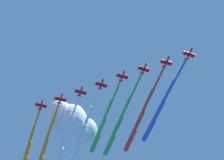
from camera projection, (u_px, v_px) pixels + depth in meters
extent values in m
cylinder|color=red|center=(189.00, 54.00, 218.81)|extent=(5.52, 8.38, 1.18)
cone|color=white|center=(193.00, 47.00, 216.45)|extent=(1.62, 1.68, 1.12)
cylinder|color=black|center=(186.00, 60.00, 221.03)|extent=(1.06, 0.96, 0.88)
ellipsoid|color=black|center=(191.00, 51.00, 218.28)|extent=(1.65, 2.05, 0.73)
cube|color=red|center=(189.00, 54.00, 219.02)|extent=(8.61, 6.53, 0.74)
cube|color=white|center=(194.00, 56.00, 219.99)|extent=(1.76, 2.34, 0.15)
cube|color=white|center=(184.00, 53.00, 218.17)|extent=(1.76, 2.34, 0.15)
cube|color=red|center=(187.00, 59.00, 220.58)|extent=(3.32, 2.55, 0.33)
cube|color=white|center=(186.00, 58.00, 221.39)|extent=(0.92, 1.34, 1.90)
cylinder|color=blue|center=(180.00, 71.00, 225.38)|extent=(11.64, 18.64, 1.50)
cylinder|color=blue|center=(168.00, 92.00, 233.71)|extent=(12.28, 19.01, 2.24)
cylinder|color=blue|center=(158.00, 112.00, 242.22)|extent=(12.93, 19.39, 2.99)
cylinder|color=blue|center=(149.00, 130.00, 250.73)|extent=(13.58, 19.76, 3.74)
cylinder|color=red|center=(167.00, 62.00, 221.23)|extent=(5.72, 8.30, 1.19)
cone|color=white|center=(170.00, 55.00, 218.85)|extent=(1.64, 1.70, 1.13)
cylinder|color=black|center=(164.00, 68.00, 223.48)|extent=(1.07, 0.98, 0.89)
ellipsoid|color=black|center=(168.00, 59.00, 220.70)|extent=(1.69, 2.05, 0.74)
cube|color=red|center=(166.00, 63.00, 221.45)|extent=(8.56, 6.68, 0.86)
cube|color=white|center=(171.00, 64.00, 222.41)|extent=(1.80, 2.33, 0.16)
cube|color=white|center=(161.00, 61.00, 220.60)|extent=(1.80, 2.33, 0.16)
cube|color=red|center=(164.00, 67.00, 223.02)|extent=(3.30, 2.61, 0.38)
cube|color=white|center=(164.00, 66.00, 223.83)|extent=(0.97, 1.34, 1.90)
cylinder|color=red|center=(158.00, 80.00, 228.06)|extent=(12.59, 19.23, 1.52)
cylinder|color=red|center=(148.00, 101.00, 236.86)|extent=(13.24, 19.62, 2.27)
cylinder|color=red|center=(139.00, 121.00, 245.84)|extent=(13.88, 20.02, 3.03)
cylinder|color=red|center=(130.00, 140.00, 254.82)|extent=(14.53, 20.41, 3.79)
cylinder|color=red|center=(144.00, 69.00, 225.43)|extent=(5.59, 8.37, 1.20)
cone|color=white|center=(147.00, 62.00, 223.06)|extent=(1.64, 1.70, 1.14)
cylinder|color=black|center=(141.00, 74.00, 227.66)|extent=(1.08, 0.97, 0.90)
ellipsoid|color=black|center=(145.00, 66.00, 224.89)|extent=(1.67, 2.05, 0.75)
cube|color=red|center=(144.00, 69.00, 225.64)|extent=(8.59, 6.57, 0.92)
cube|color=white|center=(149.00, 71.00, 226.66)|extent=(1.77, 2.34, 0.16)
cube|color=white|center=(139.00, 68.00, 224.73)|extent=(1.77, 2.34, 0.16)
cube|color=red|center=(142.00, 73.00, 227.20)|extent=(3.31, 2.57, 0.40)
cube|color=white|center=(142.00, 72.00, 228.00)|extent=(0.96, 1.36, 1.90)
cylinder|color=green|center=(136.00, 86.00, 232.23)|extent=(12.31, 19.50, 1.52)
cylinder|color=green|center=(126.00, 107.00, 241.01)|extent=(12.97, 19.89, 2.29)
cylinder|color=green|center=(117.00, 126.00, 249.97)|extent=(13.63, 20.28, 3.05)
cylinder|color=green|center=(110.00, 144.00, 258.94)|extent=(14.28, 20.66, 3.81)
cylinder|color=red|center=(123.00, 76.00, 228.56)|extent=(5.67, 8.33, 1.20)
cone|color=white|center=(125.00, 70.00, 226.18)|extent=(1.65, 1.70, 1.14)
cylinder|color=black|center=(120.00, 81.00, 230.79)|extent=(1.08, 0.98, 0.90)
ellipsoid|color=black|center=(123.00, 73.00, 228.02)|extent=(1.68, 2.05, 0.75)
cube|color=red|center=(122.00, 76.00, 228.77)|extent=(8.57, 6.64, 0.94)
cube|color=white|center=(127.00, 78.00, 229.78)|extent=(1.79, 2.33, 0.17)
cube|color=white|center=(117.00, 75.00, 227.88)|extent=(1.79, 2.33, 0.17)
cube|color=red|center=(121.00, 80.00, 230.34)|extent=(3.30, 2.59, 0.40)
cube|color=white|center=(121.00, 80.00, 231.14)|extent=(0.98, 1.35, 1.90)
cylinder|color=green|center=(116.00, 91.00, 234.83)|extent=(11.12, 17.06, 1.53)
cylinder|color=green|center=(108.00, 109.00, 242.53)|extent=(11.77, 17.46, 2.29)
cylinder|color=green|center=(102.00, 126.00, 250.42)|extent=(12.42, 17.85, 3.05)
cylinder|color=green|center=(95.00, 142.00, 258.31)|extent=(13.08, 18.24, 3.82)
cylinder|color=red|center=(101.00, 84.00, 230.21)|extent=(5.61, 8.32, 1.16)
cone|color=white|center=(104.00, 78.00, 227.84)|extent=(1.61, 1.68, 1.10)
cylinder|color=black|center=(99.00, 90.00, 232.45)|extent=(1.05, 0.96, 0.87)
ellipsoid|color=black|center=(102.00, 81.00, 229.68)|extent=(1.66, 2.04, 0.72)
cube|color=red|center=(101.00, 85.00, 230.42)|extent=(8.59, 6.62, 0.61)
cube|color=white|center=(106.00, 86.00, 231.31)|extent=(1.78, 2.34, 0.14)
cube|color=white|center=(96.00, 83.00, 229.65)|extent=(1.78, 2.34, 0.14)
cube|color=red|center=(100.00, 88.00, 231.99)|extent=(3.31, 2.59, 0.28)
cube|color=white|center=(100.00, 88.00, 232.80)|extent=(0.91, 1.32, 1.90)
cylinder|color=white|center=(95.00, 99.00, 236.54)|extent=(11.17, 17.33, 1.48)
cylinder|color=white|center=(88.00, 117.00, 244.37)|extent=(11.80, 17.71, 2.21)
cylinder|color=white|center=(82.00, 134.00, 252.35)|extent=(12.44, 18.09, 2.95)
cylinder|color=white|center=(76.00, 150.00, 260.34)|extent=(13.07, 18.47, 3.69)
cylinder|color=red|center=(81.00, 91.00, 232.76)|extent=(5.69, 8.30, 1.18)
cone|color=white|center=(83.00, 86.00, 230.38)|extent=(1.64, 1.69, 1.12)
cylinder|color=black|center=(79.00, 97.00, 235.00)|extent=(1.07, 0.97, 0.89)
ellipsoid|color=black|center=(82.00, 89.00, 232.22)|extent=(1.68, 2.04, 0.74)
cube|color=red|center=(81.00, 92.00, 232.97)|extent=(8.57, 6.66, 0.79)
cube|color=white|center=(86.00, 93.00, 233.92)|extent=(1.80, 2.33, 0.15)
cube|color=white|center=(75.00, 91.00, 232.14)|extent=(1.80, 2.33, 0.15)
cube|color=red|center=(79.00, 96.00, 234.54)|extent=(3.30, 2.60, 0.35)
cube|color=white|center=(79.00, 95.00, 235.35)|extent=(0.96, 1.34, 1.90)
cylinder|color=white|center=(76.00, 106.00, 239.10)|extent=(11.33, 17.29, 1.50)
cylinder|color=white|center=(69.00, 124.00, 246.96)|extent=(11.97, 17.68, 2.26)
cylinder|color=white|center=(64.00, 141.00, 254.98)|extent=(12.61, 18.07, 3.01)
cylinder|color=white|center=(59.00, 156.00, 263.00)|extent=(13.26, 18.46, 3.76)
cylinder|color=red|center=(61.00, 99.00, 235.30)|extent=(5.62, 8.35, 1.20)
cone|color=white|center=(63.00, 93.00, 232.92)|extent=(1.65, 1.70, 1.14)
cylinder|color=black|center=(59.00, 104.00, 237.53)|extent=(1.08, 0.98, 0.90)
ellipsoid|color=black|center=(61.00, 96.00, 234.76)|extent=(1.68, 2.05, 0.75)
cube|color=red|center=(60.00, 99.00, 235.51)|extent=(8.58, 6.59, 0.96)
cube|color=white|center=(66.00, 101.00, 236.54)|extent=(1.78, 2.34, 0.17)
cube|color=white|center=(55.00, 98.00, 234.60)|extent=(1.78, 2.34, 0.17)
cube|color=red|center=(59.00, 103.00, 237.07)|extent=(3.31, 2.58, 0.41)
cube|color=white|center=(59.00, 102.00, 237.88)|extent=(0.98, 1.36, 1.90)
cylinder|color=orange|center=(56.00, 114.00, 241.90)|extent=(11.88, 18.59, 1.53)
cylinder|color=orange|center=(49.00, 132.00, 250.28)|extent=(12.54, 18.98, 2.29)
cylinder|color=orange|center=(44.00, 149.00, 258.85)|extent=(13.19, 19.37, 3.06)
cylinder|color=red|center=(41.00, 105.00, 238.97)|extent=(5.64, 8.36, 1.21)
cone|color=white|center=(43.00, 99.00, 236.60)|extent=(1.65, 1.70, 1.15)
cylinder|color=black|center=(40.00, 110.00, 241.20)|extent=(1.09, 0.98, 0.91)
ellipsoid|color=black|center=(42.00, 102.00, 238.43)|extent=(1.68, 2.06, 0.76)
cube|color=red|center=(41.00, 105.00, 239.18)|extent=(8.57, 6.60, 1.02)
cube|color=white|center=(46.00, 106.00, 240.23)|extent=(1.78, 2.34, 0.17)
cube|color=white|center=(36.00, 104.00, 238.24)|extent=(1.78, 2.34, 0.17)
cube|color=red|center=(40.00, 109.00, 240.74)|extent=(3.31, 2.58, 0.44)
cube|color=white|center=(40.00, 108.00, 241.55)|extent=(0.99, 1.37, 1.90)
cylinder|color=orange|center=(37.00, 119.00, 245.16)|extent=(10.87, 16.85, 1.54)
cylinder|color=orange|center=(32.00, 135.00, 252.72)|extent=(11.53, 17.24, 2.31)
cylinder|color=orange|center=(28.00, 150.00, 260.46)|extent=(12.19, 17.64, 3.08)
sphere|color=white|center=(70.00, 121.00, 256.72)|extent=(26.79, 26.79, 26.79)
sphere|color=white|center=(85.00, 130.00, 261.84)|extent=(20.09, 20.09, 20.09)
sphere|color=white|center=(60.00, 113.00, 253.80)|extent=(18.75, 18.75, 18.75)
sphere|color=white|center=(64.00, 124.00, 261.96)|extent=(17.41, 17.41, 17.41)
sphere|color=white|center=(75.00, 114.00, 263.57)|extent=(14.73, 14.73, 14.73)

